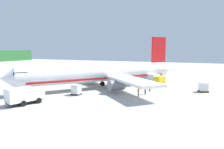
% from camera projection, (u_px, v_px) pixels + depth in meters
% --- Properties ---
extents(airliner_foreground, '(35.30, 30.19, 11.90)m').
position_uv_depth(airliner_foreground, '(104.00, 73.00, 48.62)').
color(airliner_foreground, white).
rests_on(airliner_foreground, ground).
extents(service_truck_fuel, '(5.15, 6.62, 2.83)m').
position_uv_depth(service_truck_fuel, '(152.00, 79.00, 52.51)').
color(service_truck_fuel, yellow).
rests_on(service_truck_fuel, ground).
extents(service_truck_baggage, '(6.18, 3.83, 2.73)m').
position_uv_depth(service_truck_baggage, '(25.00, 95.00, 34.38)').
color(service_truck_baggage, white).
rests_on(service_truck_baggage, ground).
extents(cargo_container_near, '(1.69, 1.69, 2.11)m').
position_uv_depth(cargo_container_near, '(76.00, 90.00, 41.38)').
color(cargo_container_near, '#333338').
rests_on(cargo_container_near, ground).
extents(cargo_container_mid, '(2.28, 2.28, 2.09)m').
position_uv_depth(cargo_container_mid, '(203.00, 87.00, 44.17)').
color(cargo_container_mid, '#333338').
rests_on(cargo_container_mid, ground).
extents(crew_marshaller, '(0.60, 0.36, 1.70)m').
position_uv_depth(crew_marshaller, '(150.00, 86.00, 45.08)').
color(crew_marshaller, '#191E33').
rests_on(crew_marshaller, ground).
extents(crew_loader_left, '(0.46, 0.52, 1.71)m').
position_uv_depth(crew_loader_left, '(145.00, 89.00, 41.96)').
color(crew_loader_left, '#191E33').
rests_on(crew_loader_left, ground).
extents(crew_loader_right, '(0.54, 0.44, 1.72)m').
position_uv_depth(crew_loader_right, '(138.00, 91.00, 39.82)').
color(crew_loader_right, '#191E33').
rests_on(crew_loader_right, ground).
extents(apron_guide_line, '(0.30, 60.00, 0.01)m').
position_uv_depth(apron_guide_line, '(127.00, 88.00, 49.43)').
color(apron_guide_line, yellow).
rests_on(apron_guide_line, ground).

